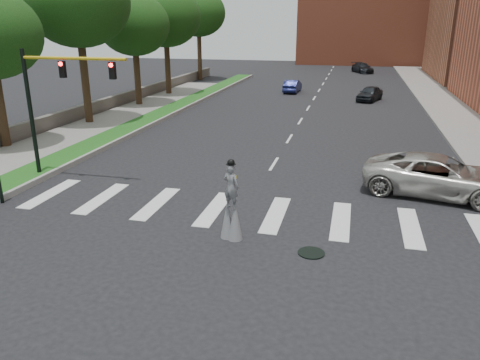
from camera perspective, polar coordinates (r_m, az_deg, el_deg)
ground_plane at (r=18.21m, az=-0.16°, el=-5.06°), size 160.00×160.00×0.00m
grass_median at (r=40.02m, az=-9.37°, el=8.06°), size 2.00×60.00×0.25m
median_curb at (r=39.63m, az=-7.96°, el=8.04°), size 0.20×60.00×0.28m
sidewalk_left at (r=32.88m, az=-21.01°, el=4.70°), size 4.00×60.00×0.18m
sidewalk_right at (r=42.66m, az=25.23°, el=7.14°), size 5.00×90.00×0.18m
stone_wall at (r=44.11m, az=-15.07°, el=9.20°), size 0.50×56.00×1.10m
manhole at (r=15.99m, az=8.68°, el=-8.77°), size 0.90×0.90×0.04m
building_backdrop at (r=94.22m, az=15.88°, el=19.03°), size 26.00×14.00×18.00m
traffic_signal at (r=23.84m, az=-22.08°, el=9.67°), size 5.30×0.23×6.20m
stilt_performer at (r=16.41m, az=-1.07°, el=-3.51°), size 0.82×0.62×2.95m
suv_crossing at (r=22.45m, az=23.03°, el=0.47°), size 6.86×4.19×1.78m
car_near at (r=48.22m, az=15.54°, el=10.12°), size 2.93×4.51×1.43m
car_mid at (r=52.66m, az=6.42°, el=11.31°), size 1.62×4.20×1.36m
car_far at (r=75.62m, az=14.69°, el=13.08°), size 3.77×5.43×1.46m
tree_2 at (r=36.85m, az=-19.25°, el=19.79°), size 7.41×7.41×11.85m
tree_3 at (r=44.11m, az=-12.82°, el=17.94°), size 6.30×6.30×9.81m
tree_4 at (r=50.60m, az=-9.10°, el=19.08°), size 7.19×7.19×10.97m
tree_5 at (r=64.04m, az=-5.08°, el=19.58°), size 6.96×6.96×11.42m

